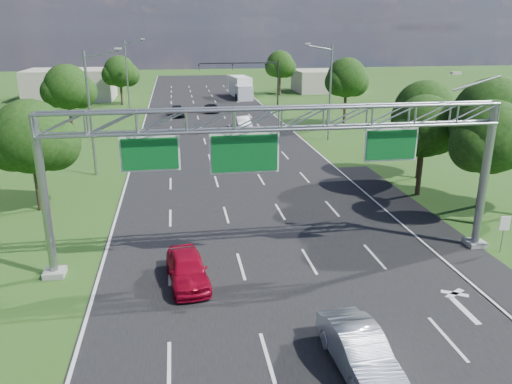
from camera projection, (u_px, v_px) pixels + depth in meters
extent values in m
plane|color=#2D4E17|center=(234.00, 169.00, 43.16)|extent=(220.00, 220.00, 0.00)
cube|color=black|center=(234.00, 169.00, 43.16)|extent=(18.00, 180.00, 0.02)
cube|color=black|center=(435.00, 233.00, 29.69)|extent=(3.00, 30.00, 0.02)
cube|color=gray|center=(475.00, 243.00, 27.97)|extent=(1.00, 1.00, 0.30)
cylinder|color=gray|center=(484.00, 177.00, 26.76)|extent=(0.44, 0.44, 8.00)
cube|color=gray|center=(55.00, 273.00, 24.58)|extent=(1.00, 1.00, 0.30)
cylinder|color=gray|center=(44.00, 199.00, 23.37)|extent=(0.40, 0.40, 8.00)
cylinder|color=gray|center=(477.00, 83.00, 25.01)|extent=(2.54, 0.12, 0.79)
cube|color=beige|center=(456.00, 73.00, 24.67)|extent=(0.50, 0.22, 0.12)
cube|color=white|center=(150.00, 154.00, 23.48)|extent=(2.80, 0.05, 1.70)
cube|color=#0B5821|center=(150.00, 154.00, 23.42)|extent=(2.62, 0.05, 1.52)
cube|color=white|center=(245.00, 153.00, 24.20)|extent=(3.40, 0.05, 2.00)
cube|color=#0B5821|center=(245.00, 153.00, 24.15)|extent=(3.22, 0.05, 1.82)
cube|color=white|center=(391.00, 145.00, 25.28)|extent=(2.80, 0.05, 1.70)
cube|color=#0B5821|center=(391.00, 145.00, 25.23)|extent=(2.62, 0.05, 1.52)
cylinder|color=gray|center=(503.00, 235.00, 26.90)|extent=(0.06, 0.06, 2.00)
cube|color=white|center=(505.00, 223.00, 26.65)|extent=(0.60, 0.04, 0.80)
cylinder|color=black|center=(278.00, 83.00, 76.53)|extent=(0.24, 0.24, 7.00)
cylinder|color=black|center=(239.00, 63.00, 74.65)|extent=(12.00, 0.18, 0.18)
imported|color=black|center=(199.00, 67.00, 73.92)|extent=(0.18, 0.22, 1.10)
imported|color=black|center=(233.00, 67.00, 74.67)|extent=(0.18, 0.22, 1.10)
imported|color=black|center=(265.00, 66.00, 75.43)|extent=(0.18, 0.22, 1.10)
cylinder|color=gray|center=(90.00, 115.00, 39.86)|extent=(0.20, 0.20, 10.00)
cylinder|color=gray|center=(101.00, 54.00, 38.58)|extent=(2.78, 0.12, 0.60)
cube|color=beige|center=(118.00, 49.00, 38.65)|extent=(0.55, 0.22, 0.12)
cylinder|color=gray|center=(127.00, 75.00, 72.67)|extent=(0.20, 0.20, 10.00)
cylinder|color=gray|center=(134.00, 42.00, 71.39)|extent=(2.78, 0.12, 0.60)
cube|color=beige|center=(143.00, 39.00, 71.46)|extent=(0.55, 0.22, 0.12)
cylinder|color=gray|center=(330.00, 94.00, 52.69)|extent=(0.20, 0.20, 10.00)
cylinder|color=gray|center=(320.00, 48.00, 51.02)|extent=(2.78, 0.12, 0.60)
cube|color=beige|center=(308.00, 44.00, 50.70)|extent=(0.55, 0.22, 0.12)
cylinder|color=#2D2116|center=(481.00, 195.00, 30.54)|extent=(0.36, 0.36, 3.74)
sphere|color=black|center=(489.00, 137.00, 29.40)|extent=(4.40, 4.40, 4.40)
sphere|color=black|center=(501.00, 144.00, 30.11)|extent=(3.30, 3.30, 3.30)
sphere|color=black|center=(476.00, 146.00, 29.11)|extent=(3.08, 3.08, 3.08)
cylinder|color=#2D2116|center=(482.00, 177.00, 33.58)|extent=(0.36, 0.36, 4.18)
sphere|color=black|center=(491.00, 116.00, 32.30)|extent=(5.00, 5.00, 5.00)
sphere|color=black|center=(504.00, 124.00, 33.06)|extent=(3.75, 3.75, 3.75)
sphere|color=black|center=(477.00, 125.00, 32.01)|extent=(3.50, 3.50, 3.50)
cylinder|color=#2D2116|center=(419.00, 173.00, 36.08)|extent=(0.36, 0.36, 3.30)
sphere|color=black|center=(424.00, 126.00, 35.01)|extent=(4.40, 4.40, 4.40)
sphere|color=black|center=(435.00, 132.00, 35.73)|extent=(3.30, 3.30, 3.30)
sphere|color=black|center=(412.00, 134.00, 34.72)|extent=(3.08, 3.08, 3.08)
cylinder|color=#2D2116|center=(420.00, 157.00, 40.10)|extent=(0.36, 0.36, 3.52)
sphere|color=black|center=(425.00, 111.00, 38.95)|extent=(4.80, 4.80, 4.80)
sphere|color=black|center=(435.00, 117.00, 39.69)|extent=(3.60, 3.60, 3.60)
sphere|color=black|center=(413.00, 118.00, 38.65)|extent=(3.36, 3.36, 3.36)
cylinder|color=#2D2116|center=(38.00, 188.00, 33.07)|extent=(0.36, 0.36, 3.08)
sphere|color=black|center=(31.00, 137.00, 31.98)|extent=(4.80, 4.80, 4.80)
sphere|color=black|center=(53.00, 144.00, 32.72)|extent=(3.60, 3.60, 3.60)
sphere|color=black|center=(13.00, 145.00, 31.69)|extent=(3.36, 3.36, 3.36)
cylinder|color=#2D2116|center=(71.00, 122.00, 54.22)|extent=(0.36, 0.36, 3.74)
sphere|color=black|center=(67.00, 87.00, 53.04)|extent=(4.80, 4.80, 4.80)
sphere|color=black|center=(80.00, 92.00, 53.78)|extent=(3.60, 3.60, 3.60)
sphere|color=black|center=(57.00, 92.00, 52.74)|extent=(3.36, 3.36, 3.36)
cylinder|color=#2D2116|center=(122.00, 95.00, 78.18)|extent=(0.36, 0.36, 3.30)
sphere|color=black|center=(120.00, 71.00, 77.06)|extent=(4.80, 4.80, 4.80)
sphere|color=black|center=(128.00, 75.00, 77.81)|extent=(3.60, 3.60, 3.60)
sphere|color=black|center=(113.00, 75.00, 76.77)|extent=(3.36, 3.36, 3.36)
cylinder|color=#2D2116|center=(345.00, 110.00, 61.82)|extent=(0.36, 0.36, 3.96)
sphere|color=black|center=(347.00, 77.00, 60.60)|extent=(4.80, 4.80, 4.80)
sphere|color=black|center=(355.00, 82.00, 61.34)|extent=(3.60, 3.60, 3.60)
sphere|color=black|center=(339.00, 82.00, 60.30)|extent=(3.36, 3.36, 3.36)
cylinder|color=#2D2116|center=(280.00, 85.00, 89.71)|extent=(0.36, 0.36, 3.52)
sphere|color=black|center=(280.00, 64.00, 88.56)|extent=(4.80, 4.80, 4.80)
sphere|color=black|center=(286.00, 68.00, 89.30)|extent=(3.60, 3.60, 3.60)
sphere|color=black|center=(274.00, 67.00, 88.26)|extent=(3.36, 3.36, 3.36)
cube|color=#AFA493|center=(71.00, 85.00, 84.06)|extent=(14.00, 10.00, 5.00)
cube|color=#AFA493|center=(327.00, 81.00, 94.89)|extent=(12.00, 9.00, 4.00)
imported|color=#AF0823|center=(187.00, 269.00, 23.69)|extent=(2.25, 4.58, 1.50)
imported|color=silver|center=(359.00, 351.00, 17.64)|extent=(1.93, 4.78, 1.54)
imported|color=black|center=(212.00, 108.00, 71.96)|extent=(1.88, 4.07, 1.13)
imported|color=black|center=(177.00, 111.00, 68.56)|extent=(2.01, 4.49, 1.50)
imported|color=white|center=(243.00, 123.00, 59.71)|extent=(1.77, 4.68, 1.52)
cube|color=white|center=(240.00, 86.00, 87.45)|extent=(3.40, 7.00, 3.38)
cube|color=silver|center=(244.00, 93.00, 83.22)|extent=(2.83, 2.73, 2.48)
cylinder|color=black|center=(237.00, 97.00, 83.45)|extent=(0.39, 1.13, 1.13)
cylinder|color=black|center=(251.00, 97.00, 83.83)|extent=(0.39, 1.13, 1.13)
cylinder|color=black|center=(232.00, 92.00, 89.78)|extent=(0.39, 1.13, 1.13)
cylinder|color=black|center=(246.00, 92.00, 90.16)|extent=(0.39, 1.13, 1.13)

